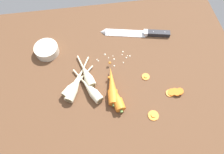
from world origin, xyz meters
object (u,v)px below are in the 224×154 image
object	(u,v)px
whole_carrot_second	(116,96)
prep_bowl	(47,50)
parsnip_back	(91,90)
carrot_slice_stray_near	(146,76)
parsnip_mid_left	(74,86)
parsnip_front	(75,85)
carrot_slice_stack	(174,92)
parsnip_mid_right	(87,75)
whole_carrot	(112,87)
chefs_knife	(134,33)
carrot_slice_stray_mid	(153,115)

from	to	relation	value
whole_carrot_second	prep_bowl	xyz separation A→B (cm)	(-28.44, 28.21, 0.05)
parsnip_back	whole_carrot_second	bearing A→B (deg)	-24.56
carrot_slice_stray_near	prep_bowl	distance (cm)	47.50
parsnip_mid_left	parsnip_back	size ratio (longest dim) A/B	0.85
parsnip_front	carrot_slice_stack	bearing A→B (deg)	-12.03
parsnip_mid_right	whole_carrot	bearing A→B (deg)	-35.29
chefs_knife	parsnip_back	distance (cm)	37.81
parsnip_back	carrot_slice_stray_near	xyz separation A→B (cm)	(24.65, 3.83, -1.62)
parsnip_mid_left	carrot_slice_stray_near	distance (cm)	31.58
chefs_knife	parsnip_front	size ratio (longest dim) A/B	1.58
carrot_slice_stray_mid	prep_bowl	distance (cm)	56.73
parsnip_mid_left	carrot_slice_stack	bearing A→B (deg)	-11.69
whole_carrot_second	carrot_slice_stray_mid	world-z (taller)	whole_carrot_second
parsnip_mid_right	prep_bowl	xyz separation A→B (cm)	(-17.50, 16.39, 0.17)
whole_carrot_second	whole_carrot	bearing A→B (deg)	100.98
whole_carrot	carrot_slice_stray_mid	size ratio (longest dim) A/B	4.94
parsnip_mid_left	carrot_slice_stack	xyz separation A→B (cm)	(41.76, -8.64, -1.16)
parsnip_front	prep_bowl	size ratio (longest dim) A/B	2.00
carrot_slice_stack	carrot_slice_stray_mid	size ratio (longest dim) A/B	1.67
parsnip_front	carrot_slice_stray_mid	xyz separation A→B (cm)	(30.12, -17.34, -1.62)
parsnip_mid_left	carrot_slice_stray_mid	size ratio (longest dim) A/B	3.51
carrot_slice_stray_near	parsnip_mid_left	bearing A→B (deg)	-178.52
parsnip_front	carrot_slice_stray_mid	distance (cm)	34.79
whole_carrot	parsnip_mid_right	xyz separation A→B (cm)	(-10.02, 7.09, -0.12)
whole_carrot_second	prep_bowl	distance (cm)	40.05
parsnip_mid_left	carrot_slice_stray_mid	world-z (taller)	parsnip_mid_left
chefs_knife	parsnip_mid_right	size ratio (longest dim) A/B	1.97
chefs_knife	parsnip_front	bearing A→B (deg)	-139.72
parsnip_back	carrot_slice_stray_mid	bearing A→B (deg)	-30.81
parsnip_mid_left	carrot_slice_stack	distance (cm)	42.66
parsnip_front	parsnip_mid_left	bearing A→B (deg)	-164.12
carrot_slice_stray_near	whole_carrot	bearing A→B (deg)	-166.81
whole_carrot	parsnip_mid_left	size ratio (longest dim) A/B	1.41
parsnip_front	prep_bowl	world-z (taller)	same
parsnip_mid_right	carrot_slice_stray_near	size ratio (longest dim) A/B	5.06
parsnip_front	parsnip_mid_right	bearing A→B (deg)	37.33
parsnip_mid_right	carrot_slice_stray_near	world-z (taller)	parsnip_mid_right
parsnip_mid_right	carrot_slice_stack	bearing A→B (deg)	-19.77
prep_bowl	parsnip_back	bearing A→B (deg)	-52.01
parsnip_front	parsnip_back	size ratio (longest dim) A/B	1.21
parsnip_front	carrot_slice_stray_near	distance (cm)	31.06
chefs_knife	carrot_slice_stray_near	distance (cm)	25.22
whole_carrot_second	carrot_slice_stray_near	xyz separation A→B (cm)	(14.69, 8.38, -1.74)
whole_carrot	carrot_slice_stray_near	bearing A→B (deg)	13.19
carrot_slice_stray_near	prep_bowl	size ratio (longest dim) A/B	0.32
whole_carrot	parsnip_mid_right	world-z (taller)	whole_carrot
chefs_knife	parsnip_front	world-z (taller)	parsnip_front
whole_carrot	chefs_knife	bearing A→B (deg)	62.33
parsnip_front	parsnip_back	distance (cm)	7.10
carrot_slice_stray_mid	parsnip_front	bearing A→B (deg)	150.07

